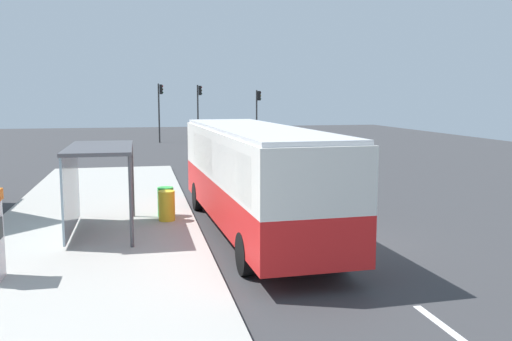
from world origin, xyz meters
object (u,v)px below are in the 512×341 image
at_px(sedan_near, 212,129).
at_px(recycling_bin_green, 166,202).
at_px(bus_shelter, 89,167).
at_px(traffic_light_far_side, 160,104).
at_px(traffic_light_median, 199,104).
at_px(bus, 253,173).
at_px(white_van, 260,142).
at_px(traffic_light_near_side, 258,107).
at_px(sedan_far, 232,138).
at_px(recycling_bin_yellow, 167,206).

height_order(sedan_near, recycling_bin_green, sedan_near).
bearing_deg(sedan_near, bus_shelter, -102.34).
xyz_separation_m(traffic_light_far_side, traffic_light_median, (3.50, 0.80, -0.05)).
xyz_separation_m(bus, traffic_light_median, (2.11, 34.49, 1.53)).
relative_size(bus, traffic_light_far_side, 2.15).
bearing_deg(bus_shelter, white_van, 62.15).
distance_m(recycling_bin_green, traffic_light_near_side, 32.25).
xyz_separation_m(bus, traffic_light_far_side, (-1.39, 33.69, 1.58)).
xyz_separation_m(traffic_light_far_side, bus_shelter, (-3.31, -33.23, -1.33)).
height_order(sedan_far, traffic_light_far_side, traffic_light_far_side).
bearing_deg(white_van, sedan_far, 89.49).
height_order(white_van, traffic_light_median, traffic_light_median).
bearing_deg(sedan_far, recycling_bin_yellow, -103.98).
relative_size(bus, recycling_bin_yellow, 11.68).
bearing_deg(traffic_light_near_side, recycling_bin_green, -107.56).
relative_size(sedan_far, recycling_bin_green, 4.73).
bearing_deg(bus_shelter, recycling_bin_green, 38.64).
bearing_deg(recycling_bin_yellow, bus, -31.57).
relative_size(sedan_near, sedan_far, 1.00).
xyz_separation_m(sedan_far, bus_shelter, (-8.71, -27.16, 1.31)).
bearing_deg(recycling_bin_green, sedan_near, 80.30).
height_order(sedan_far, traffic_light_near_side, traffic_light_near_side).
distance_m(bus, recycling_bin_green, 3.54).
height_order(traffic_light_median, bus_shelter, traffic_light_median).
relative_size(recycling_bin_yellow, traffic_light_far_side, 0.18).
xyz_separation_m(traffic_light_near_side, traffic_light_far_side, (-8.61, 0.80, 0.34)).
height_order(recycling_bin_yellow, recycling_bin_green, same).
xyz_separation_m(sedan_far, traffic_light_near_side, (3.21, 5.27, 2.29)).
xyz_separation_m(sedan_near, bus_shelter, (-8.72, -39.82, 1.31)).
bearing_deg(sedan_near, traffic_light_far_side, -129.35).
bearing_deg(sedan_far, sedan_near, 89.97).
height_order(white_van, recycling_bin_yellow, white_van).
bearing_deg(sedan_near, traffic_light_median, -108.20).
relative_size(recycling_bin_yellow, traffic_light_median, 0.19).
xyz_separation_m(sedan_near, traffic_light_median, (-1.90, -5.79, 2.58)).
xyz_separation_m(bus, recycling_bin_green, (-2.49, 2.23, -1.19)).
height_order(recycling_bin_green, traffic_light_far_side, traffic_light_far_side).
relative_size(sedan_near, bus_shelter, 1.12).
xyz_separation_m(white_van, sedan_far, (0.10, 10.86, -0.55)).
distance_m(traffic_light_near_side, traffic_light_median, 5.36).
bearing_deg(white_van, sedan_near, 89.75).
distance_m(white_van, traffic_light_far_side, 17.86).
relative_size(sedan_far, traffic_light_near_side, 0.97).
distance_m(white_van, traffic_light_near_side, 16.56).
distance_m(sedan_far, traffic_light_near_side, 6.58).
xyz_separation_m(sedan_far, traffic_light_far_side, (-5.40, 6.07, 2.63)).
height_order(bus, traffic_light_median, traffic_light_median).
relative_size(white_van, recycling_bin_green, 5.52).
xyz_separation_m(sedan_near, recycling_bin_green, (-6.50, -38.05, -0.14)).
bearing_deg(sedan_far, traffic_light_far_side, 131.67).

